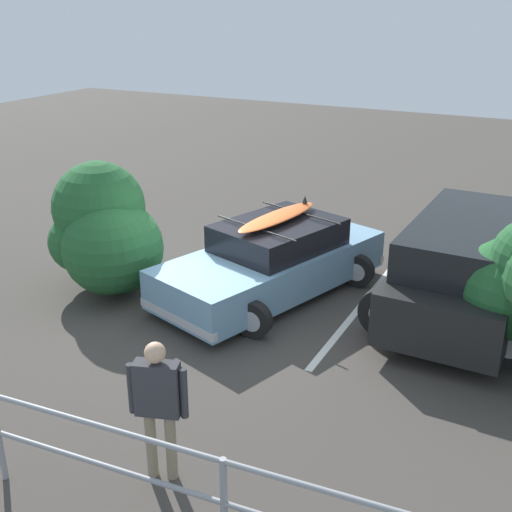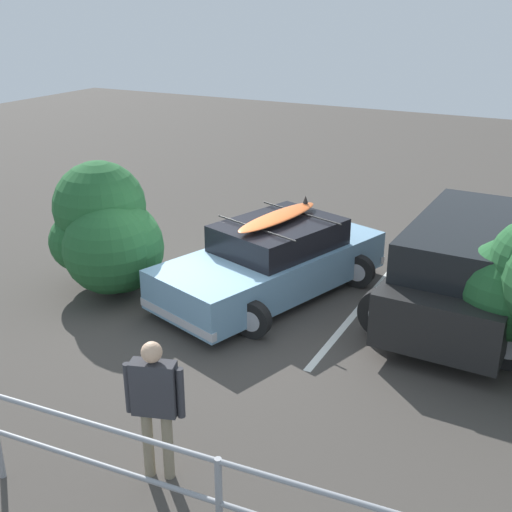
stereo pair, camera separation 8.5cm
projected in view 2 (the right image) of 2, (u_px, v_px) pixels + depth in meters
ground_plane at (224, 303)px, 11.34m from camera, size 44.00×44.00×0.02m
parking_stripe at (356, 312)px, 10.99m from camera, size 0.12×4.25×0.00m
sedan_car at (273, 261)px, 11.48m from camera, size 3.18×4.78×1.61m
suv_car at (467, 268)px, 10.50m from camera, size 2.76×4.50×1.72m
person_bystander at (155, 398)px, 6.85m from camera, size 0.63×0.33×1.70m
bush_near_left at (108, 235)px, 11.49m from camera, size 2.24×2.18×2.36m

